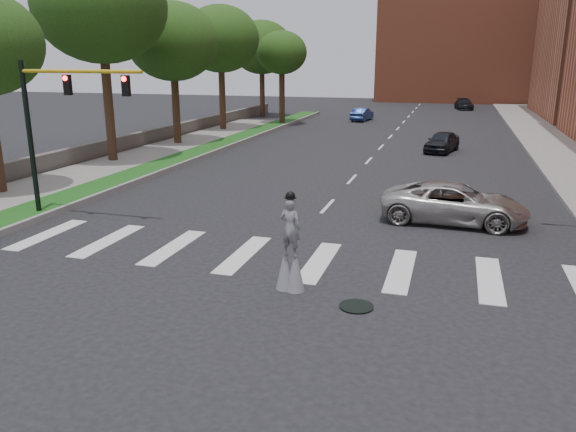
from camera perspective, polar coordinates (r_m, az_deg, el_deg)
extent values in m
plane|color=black|center=(17.37, -1.75, -5.39)|extent=(160.00, 160.00, 0.00)
cube|color=#164B15|center=(39.57, -8.59, 6.58)|extent=(2.00, 60.00, 0.25)
cube|color=gray|center=(39.14, -7.19, 6.55)|extent=(0.20, 60.00, 0.28)
cube|color=gray|center=(32.66, -20.83, 3.77)|extent=(4.00, 60.00, 0.18)
cube|color=gray|center=(41.52, 26.68, 5.46)|extent=(5.00, 90.00, 0.18)
cube|color=#534D47|center=(43.81, -14.10, 7.71)|extent=(0.50, 56.00, 1.10)
cylinder|color=black|center=(14.91, 6.95, -9.11)|extent=(0.90, 0.90, 0.04)
cube|color=#B65939|center=(93.44, 17.81, 16.61)|extent=(26.00, 14.00, 18.00)
cylinder|color=black|center=(24.65, -24.70, 6.92)|extent=(0.20, 0.20, 6.20)
cylinder|color=gold|center=(22.82, -20.39, 13.61)|extent=(5.20, 0.14, 0.14)
cube|color=black|center=(23.20, -21.49, 12.28)|extent=(0.28, 0.18, 0.75)
cylinder|color=#FF0C0C|center=(23.11, -21.71, 12.88)|extent=(0.18, 0.06, 0.18)
cube|color=black|center=(21.77, -16.15, 12.59)|extent=(0.28, 0.18, 0.75)
cylinder|color=#FF0C0C|center=(21.67, -16.34, 13.22)|extent=(0.18, 0.06, 0.18)
cylinder|color=#372216|center=(15.63, 0.76, -5.91)|extent=(0.07, 0.07, 0.98)
cylinder|color=#372216|center=(15.76, -0.29, -5.72)|extent=(0.07, 0.07, 0.98)
cone|color=slate|center=(15.58, 0.76, -5.49)|extent=(0.52, 0.52, 1.23)
cone|color=slate|center=(15.72, -0.29, -5.30)|extent=(0.52, 0.52, 1.23)
imported|color=slate|center=(15.26, 0.24, -1.19)|extent=(0.67, 0.51, 1.66)
sphere|color=black|center=(15.03, 0.24, 2.06)|extent=(0.26, 0.26, 0.26)
cylinder|color=black|center=(15.04, 0.24, 1.88)|extent=(0.34, 0.34, 0.02)
cube|color=yellow|center=(15.25, 0.48, 0.59)|extent=(0.22, 0.05, 0.10)
imported|color=beige|center=(22.99, 16.56, 1.26)|extent=(5.75, 2.90, 1.56)
imported|color=black|center=(40.76, 15.39, 7.29)|extent=(2.63, 4.47, 1.43)
imported|color=navy|center=(60.25, 7.53, 10.20)|extent=(1.95, 4.20, 1.33)
imported|color=black|center=(77.07, 17.44, 10.80)|extent=(2.62, 4.94, 1.36)
cylinder|color=#372216|center=(36.51, -17.78, 10.85)|extent=(0.56, 0.56, 7.31)
ellipsoid|color=#1A3911|center=(36.54, -18.54, 19.60)|extent=(7.76, 7.76, 6.60)
cylinder|color=#372216|center=(43.23, -11.32, 10.93)|extent=(0.56, 0.56, 5.83)
ellipsoid|color=#1A3911|center=(43.12, -11.65, 16.98)|extent=(6.60, 6.60, 5.61)
cylinder|color=#372216|center=(51.46, -6.70, 12.07)|extent=(0.56, 0.56, 6.26)
ellipsoid|color=#1A3911|center=(51.40, -6.87, 17.44)|extent=(6.76, 6.76, 5.74)
cylinder|color=#372216|center=(63.87, -2.64, 12.63)|extent=(0.56, 0.56, 5.82)
ellipsoid|color=#1A3911|center=(63.80, -2.69, 16.75)|extent=(6.74, 6.74, 5.73)
cylinder|color=#372216|center=(55.69, -0.62, 12.13)|extent=(0.56, 0.56, 5.67)
ellipsoid|color=#1A3911|center=(55.59, -0.63, 16.28)|extent=(4.78, 4.78, 4.07)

